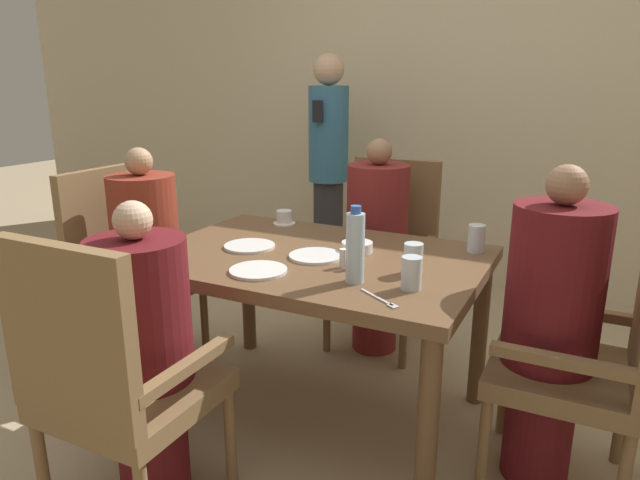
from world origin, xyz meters
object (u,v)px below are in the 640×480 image
object	(u,v)px
chair_right_side	(595,351)
chair_near_corner	(111,377)
standing_host	(328,165)
glass_tall_far	(413,259)
chair_left_side	(125,264)
plate_main_right	(250,246)
chair_far_side	(386,247)
teacup_with_saucer	(284,218)
diner_in_right_chair	(550,327)
diner_in_near_chair	(145,354)
glass_tall_near	(411,273)
diner_in_left_chair	(147,260)
diner_in_far_chair	(377,245)
bowl_small	(357,247)
water_bottle	(355,247)
glass_tall_mid	(476,238)
plate_main_left	(316,256)
plate_dessert_center	(258,270)

from	to	relation	value
chair_right_side	chair_near_corner	distance (m)	1.59
standing_host	glass_tall_far	size ratio (longest dim) A/B	13.75
chair_left_side	plate_main_right	distance (m)	0.80
chair_far_side	teacup_with_saucer	bearing A→B (deg)	-127.12
diner_in_right_chair	diner_in_near_chair	xyz separation A→B (m)	(-1.19, -0.71, -0.05)
chair_left_side	glass_tall_near	xyz separation A→B (m)	(1.54, -0.21, 0.25)
diner_in_left_chair	diner_in_near_chair	xyz separation A→B (m)	(0.65, -0.71, -0.03)
diner_in_far_chair	diner_in_right_chair	xyz separation A→B (m)	(0.92, -0.71, 0.01)
chair_near_corner	plate_main_right	world-z (taller)	chair_near_corner
diner_in_left_chair	diner_in_far_chair	xyz separation A→B (m)	(0.92, 0.71, 0.01)
diner_in_right_chair	bowl_small	world-z (taller)	diner_in_right_chair
diner_in_right_chair	diner_in_left_chair	bearing A→B (deg)	180.00
plate_main_right	glass_tall_near	world-z (taller)	glass_tall_near
bowl_small	water_bottle	size ratio (longest dim) A/B	0.47
glass_tall_mid	teacup_with_saucer	bearing A→B (deg)	177.12
chair_left_side	standing_host	world-z (taller)	standing_host
diner_in_right_chair	plate_main_left	world-z (taller)	diner_in_right_chair
plate_main_right	glass_tall_far	bearing A→B (deg)	-1.16
bowl_small	diner_in_far_chair	bearing A→B (deg)	103.13
glass_tall_far	water_bottle	bearing A→B (deg)	-131.30
chair_near_corner	teacup_with_saucer	world-z (taller)	chair_near_corner
diner_in_far_chair	plate_main_left	bearing A→B (deg)	-88.38
diner_in_left_chair	plate_main_left	distance (m)	0.95
water_bottle	glass_tall_near	distance (m)	0.21
diner_in_far_chair	teacup_with_saucer	size ratio (longest dim) A/B	10.36
diner_in_left_chair	plate_dessert_center	size ratio (longest dim) A/B	5.18
diner_in_near_chair	plate_dessert_center	distance (m)	0.50
chair_left_side	glass_tall_near	size ratio (longest dim) A/B	8.69
chair_near_corner	standing_host	bearing A→B (deg)	99.66
chair_left_side	diner_in_right_chair	bearing A→B (deg)	0.00
chair_right_side	plate_main_right	size ratio (longest dim) A/B	4.63
chair_near_corner	water_bottle	bearing A→B (deg)	49.40
diner_in_near_chair	standing_host	distance (m)	2.30
diner_in_left_chair	plate_main_left	size ratio (longest dim) A/B	5.18
teacup_with_saucer	water_bottle	size ratio (longest dim) A/B	0.40
water_bottle	glass_tall_mid	bearing A→B (deg)	61.30
chair_right_side	diner_in_near_chair	size ratio (longest dim) A/B	0.94
plate_dessert_center	teacup_with_saucer	size ratio (longest dim) A/B	1.97
chair_left_side	plate_main_right	bearing A→B (deg)	-2.56
glass_tall_mid	plate_main_right	bearing A→B (deg)	-157.29
diner_in_left_chair	chair_right_side	xyz separation A→B (m)	(1.98, 0.00, -0.04)
glass_tall_near	bowl_small	bearing A→B (deg)	136.45
bowl_small	glass_tall_mid	world-z (taller)	glass_tall_mid
teacup_with_saucer	glass_tall_mid	world-z (taller)	glass_tall_mid
glass_tall_near	diner_in_far_chair	bearing A→B (deg)	117.27
diner_in_left_chair	teacup_with_saucer	bearing A→B (deg)	34.49
diner_in_near_chair	chair_left_side	bearing A→B (deg)	138.12
glass_tall_near	glass_tall_far	size ratio (longest dim) A/B	1.00
chair_left_side	chair_far_side	xyz separation A→B (m)	(1.07, 0.86, 0.00)
plate_main_right	chair_right_side	bearing A→B (deg)	1.44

